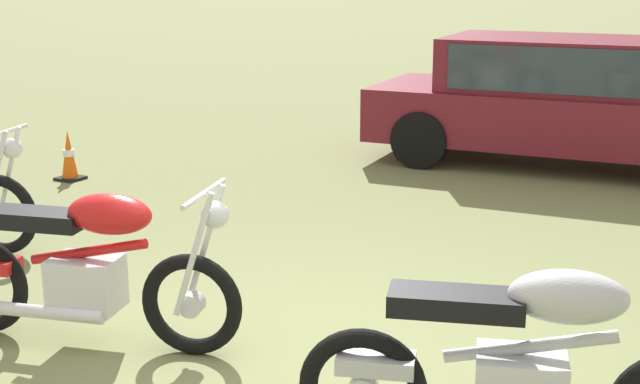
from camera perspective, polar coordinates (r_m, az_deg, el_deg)
The scene contains 5 objects.
ground_plane at distance 5.12m, azimuth -0.90°, elevation -11.32°, with size 120.00×120.00×0.00m, color olive.
motorcycle_red at distance 5.46m, azimuth -14.78°, elevation -4.72°, with size 1.93×0.90×1.02m.
motorcycle_silver at distance 4.14m, azimuth 12.87°, elevation -10.88°, with size 1.90×0.97×1.02m.
car_burgundy at distance 10.40m, azimuth 15.10°, elevation 6.05°, with size 4.43×2.22×1.43m.
traffic_cone at distance 9.76m, azimuth -15.79°, elevation 2.16°, with size 0.25×0.25×0.53m.
Camera 1 is at (2.40, -3.95, 2.23)m, focal length 49.94 mm.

